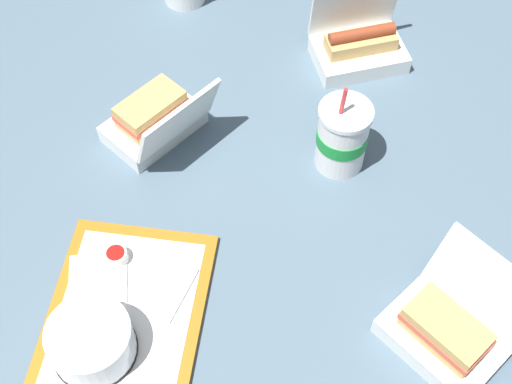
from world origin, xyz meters
name	(u,v)px	position (x,y,z in m)	size (l,w,h in m)	color
ground_plane	(285,201)	(0.00, 0.00, 0.00)	(3.20, 3.20, 0.00)	#4C6070
food_tray	(124,322)	(0.32, -0.19, 0.01)	(0.41, 0.31, 0.01)	#A56619
cake_container	(92,342)	(0.38, -0.22, 0.05)	(0.14, 0.14, 0.07)	black
ketchup_cup	(116,256)	(0.21, -0.25, 0.03)	(0.04, 0.04, 0.02)	white
napkin_stack	(98,279)	(0.26, -0.27, 0.02)	(0.10, 0.10, 0.00)	white
plastic_fork	(182,295)	(0.25, -0.12, 0.02)	(0.11, 0.01, 0.01)	white
clamshell_sandwich_back	(155,119)	(-0.09, -0.29, 0.04)	(0.24, 0.23, 0.16)	white
clamshell_sandwich_center	(447,331)	(0.20, 0.32, 0.04)	(0.25, 0.25, 0.15)	white
clamshell_hotdog_corner	(359,45)	(-0.41, 0.05, 0.04)	(0.21, 0.23, 0.17)	white
soda_cup_left	(342,136)	(-0.12, 0.08, 0.08)	(0.10, 0.10, 0.21)	white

